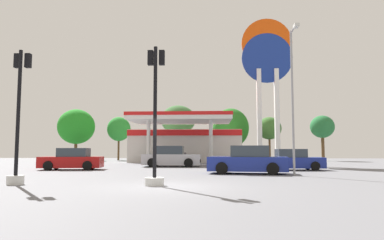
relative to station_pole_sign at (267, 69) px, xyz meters
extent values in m
plane|color=slate|center=(-6.77, -19.18, -8.75)|extent=(90.00, 90.00, 0.00)
cube|color=beige|center=(-8.00, 6.97, -7.01)|extent=(11.96, 5.73, 3.48)
cube|color=red|center=(-8.00, 4.06, -5.62)|extent=(11.96, 0.12, 0.60)
cube|color=white|center=(-8.00, 0.62, -4.60)|extent=(9.24, 6.37, 0.35)
cube|color=red|center=(-8.00, 0.62, -4.28)|extent=(9.34, 6.47, 0.30)
cylinder|color=silver|center=(-10.77, -1.13, -6.76)|extent=(0.32, 0.32, 3.97)
cylinder|color=silver|center=(-5.23, -1.13, -6.76)|extent=(0.32, 0.32, 3.97)
cylinder|color=silver|center=(-10.77, 2.37, -6.76)|extent=(0.32, 0.32, 3.97)
cylinder|color=silver|center=(-5.23, 2.37, -6.76)|extent=(0.32, 0.32, 3.97)
cube|color=#4C4C51|center=(-8.00, 0.62, -8.20)|extent=(0.90, 0.60, 1.10)
cube|color=white|center=(-0.80, -0.01, -4.37)|extent=(0.40, 0.56, 8.77)
cube|color=white|center=(0.80, -0.01, -4.37)|extent=(0.40, 0.56, 8.77)
cylinder|color=navy|center=(0.00, -0.01, 1.06)|extent=(4.64, 0.22, 4.64)
cylinder|color=#EA4C0C|center=(0.00, 0.01, 2.45)|extent=(4.64, 0.22, 4.64)
cube|color=white|center=(0.00, 0.05, 1.76)|extent=(4.27, 0.08, 0.84)
cylinder|color=black|center=(-6.93, -3.02, -8.40)|extent=(0.70, 0.25, 0.70)
cylinder|color=black|center=(-6.95, -4.90, -8.40)|extent=(0.70, 0.25, 0.70)
cylinder|color=black|center=(-9.78, -2.99, -8.40)|extent=(0.70, 0.25, 0.70)
cylinder|color=black|center=(-9.80, -4.87, -8.40)|extent=(0.70, 0.25, 0.70)
cube|color=#B2B2BA|center=(-8.37, -3.95, -8.17)|extent=(4.61, 1.96, 0.83)
cube|color=#2D3842|center=(-8.53, -3.94, -7.45)|extent=(2.20, 1.72, 0.70)
cube|color=black|center=(-6.11, -3.96, -8.29)|extent=(0.15, 1.83, 0.26)
cylinder|color=black|center=(1.42, -7.37, -8.45)|extent=(0.60, 0.23, 0.59)
cylinder|color=black|center=(1.48, -8.96, -8.45)|extent=(0.60, 0.23, 0.59)
cylinder|color=black|center=(-0.98, -7.46, -8.45)|extent=(0.60, 0.23, 0.59)
cylinder|color=black|center=(-0.92, -9.05, -8.45)|extent=(0.60, 0.23, 0.59)
cube|color=navy|center=(0.25, -8.21, -8.26)|extent=(3.94, 1.77, 0.70)
cube|color=#2D3842|center=(0.11, -8.22, -7.65)|extent=(1.90, 1.51, 0.59)
cube|color=black|center=(2.15, -8.14, -8.36)|extent=(0.17, 1.55, 0.22)
cylinder|color=black|center=(-15.81, -9.61, -8.44)|extent=(0.64, 0.28, 0.62)
cylinder|color=black|center=(-16.01, -7.96, -8.44)|extent=(0.64, 0.28, 0.62)
cylinder|color=black|center=(-13.31, -9.32, -8.44)|extent=(0.64, 0.28, 0.62)
cylinder|color=black|center=(-13.51, -7.67, -8.44)|extent=(0.64, 0.28, 0.62)
cube|color=#A51111|center=(-14.66, -8.64, -8.24)|extent=(4.23, 2.17, 0.73)
cube|color=#2D3842|center=(-14.52, -8.62, -7.60)|extent=(2.10, 1.72, 0.62)
cube|color=black|center=(-16.64, -8.87, -8.34)|extent=(0.31, 1.62, 0.23)
cylinder|color=black|center=(-4.62, -12.73, -8.42)|extent=(0.69, 0.32, 0.67)
cylinder|color=black|center=(-4.37, -10.96, -8.42)|extent=(0.69, 0.32, 0.67)
cylinder|color=black|center=(-1.93, -13.11, -8.42)|extent=(0.69, 0.32, 0.67)
cylinder|color=black|center=(-1.68, -11.34, -8.42)|extent=(0.69, 0.32, 0.67)
cube|color=navy|center=(-3.15, -12.04, -8.20)|extent=(4.58, 2.42, 0.79)
cube|color=#2D3842|center=(-3.00, -12.06, -7.51)|extent=(2.29, 1.90, 0.67)
cube|color=black|center=(-5.27, -11.74, -8.31)|extent=(0.37, 1.74, 0.25)
cylinder|color=silver|center=(-12.68, -18.85, -8.58)|extent=(0.63, 0.63, 0.35)
cylinder|color=black|center=(-12.68, -18.85, -5.95)|extent=(0.14, 0.14, 4.91)
cube|color=black|center=(-12.90, -18.69, -3.88)|extent=(0.21, 0.20, 0.57)
sphere|color=red|center=(-12.90, -18.56, -3.70)|extent=(0.15, 0.15, 0.15)
sphere|color=#D89E0C|center=(-12.90, -18.56, -3.88)|extent=(0.15, 0.15, 0.15)
sphere|color=green|center=(-12.90, -18.56, -4.06)|extent=(0.15, 0.15, 0.15)
cube|color=black|center=(-12.46, -18.69, -3.88)|extent=(0.21, 0.20, 0.57)
sphere|color=red|center=(-12.46, -18.56, -3.70)|extent=(0.15, 0.15, 0.15)
sphere|color=#D89E0C|center=(-12.46, -18.56, -3.88)|extent=(0.15, 0.15, 0.15)
sphere|color=green|center=(-12.46, -18.56, -4.06)|extent=(0.15, 0.15, 0.15)
cylinder|color=silver|center=(-7.30, -18.95, -8.60)|extent=(0.71, 0.71, 0.30)
cylinder|color=black|center=(-7.30, -18.95, -5.97)|extent=(0.14, 0.14, 4.97)
cube|color=black|center=(-7.52, -18.79, -3.86)|extent=(0.21, 0.20, 0.57)
sphere|color=red|center=(-7.52, -18.66, -3.68)|extent=(0.15, 0.15, 0.15)
sphere|color=#D89E0C|center=(-7.52, -18.66, -3.86)|extent=(0.15, 0.15, 0.15)
sphere|color=green|center=(-7.52, -18.66, -4.04)|extent=(0.15, 0.15, 0.15)
cube|color=black|center=(-7.08, -18.79, -3.86)|extent=(0.21, 0.20, 0.57)
sphere|color=red|center=(-7.08, -18.66, -3.68)|extent=(0.15, 0.15, 0.15)
sphere|color=#D89E0C|center=(-7.08, -18.66, -3.86)|extent=(0.15, 0.15, 0.15)
sphere|color=green|center=(-7.08, -18.66, -4.04)|extent=(0.15, 0.15, 0.15)
cylinder|color=brown|center=(-22.60, 12.11, -7.46)|extent=(0.38, 0.38, 2.59)
ellipsoid|color=#228B23|center=(-22.60, 12.11, -4.40)|extent=(4.70, 4.70, 4.48)
cylinder|color=brown|center=(-17.37, 13.43, -7.27)|extent=(0.26, 0.26, 2.95)
ellipsoid|color=#298A2F|center=(-17.37, 13.43, -4.65)|extent=(3.05, 3.05, 3.19)
cylinder|color=brown|center=(-9.38, 12.03, -6.99)|extent=(0.34, 0.34, 3.52)
ellipsoid|color=#3A6936|center=(-9.38, 12.03, -3.57)|extent=(4.43, 4.43, 3.61)
cylinder|color=brown|center=(-2.65, 13.43, -7.53)|extent=(0.31, 0.31, 2.44)
ellipsoid|color=#246B20|center=(-2.65, 13.43, -4.55)|extent=(4.67, 4.67, 5.07)
cylinder|color=brown|center=(1.94, 11.29, -7.30)|extent=(0.25, 0.25, 2.90)
ellipsoid|color=#37672B|center=(1.94, 11.29, -4.75)|extent=(2.95, 2.95, 2.76)
cylinder|color=brown|center=(8.66, 12.31, -7.18)|extent=(0.39, 0.39, 3.13)
ellipsoid|color=#256B37|center=(8.66, 12.31, -4.51)|extent=(2.95, 2.95, 2.80)
cylinder|color=gray|center=(-0.86, -13.33, -4.88)|extent=(0.12, 0.12, 7.74)
cylinder|color=gray|center=(-0.86, -13.93, -1.12)|extent=(0.09, 1.20, 0.09)
cube|color=beige|center=(-0.86, -14.53, -1.17)|extent=(0.24, 0.44, 0.16)
camera|label=1|loc=(-5.18, -31.94, -7.44)|focal=32.67mm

